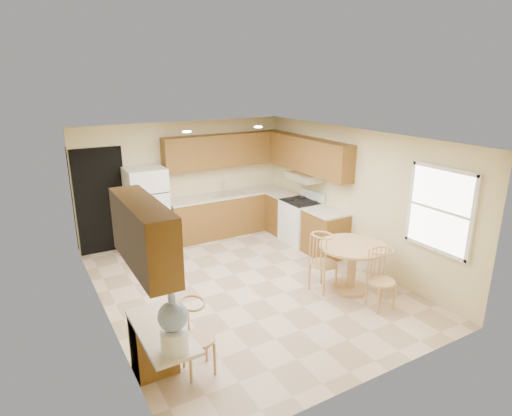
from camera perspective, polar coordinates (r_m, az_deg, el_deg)
floor at (r=7.32m, az=-1.10°, el=-10.35°), size 5.50×5.50×0.00m
ceiling at (r=6.55m, az=-1.23°, el=9.42°), size 4.50×5.50×0.02m
wall_back at (r=9.25m, az=-9.43°, el=3.62°), size 4.50×0.02×2.50m
wall_front at (r=4.80m, az=15.18°, el=-9.93°), size 4.50×0.02×2.50m
wall_left at (r=6.14m, az=-19.92°, el=-4.25°), size 0.02×5.50×2.50m
wall_right at (r=8.11m, az=12.90°, el=1.50°), size 0.02×5.50×2.50m
doorway at (r=8.85m, az=-19.96°, el=0.84°), size 0.90×0.02×2.10m
base_cab_back at (r=9.54m, az=-3.64°, el=-0.85°), size 2.75×0.60×0.87m
counter_back at (r=9.41m, az=-3.69°, el=1.79°), size 2.75×0.63×0.04m
base_cab_right_a at (r=9.56m, az=3.74°, el=-0.81°), size 0.60×0.59×0.87m
counter_right_a at (r=9.43m, az=3.79°, el=1.82°), size 0.63×0.59×0.04m
base_cab_right_b at (r=8.46m, az=9.20°, el=-3.44°), size 0.60×0.80×0.87m
counter_right_b at (r=8.31m, az=9.35°, el=-0.51°), size 0.63×0.80×0.04m
upper_cab_back at (r=9.32m, az=-4.18°, el=7.68°), size 2.75×0.33×0.70m
upper_cab_right at (r=8.78m, az=7.00°, el=7.01°), size 0.33×2.42×0.70m
upper_cab_left at (r=4.49m, az=-14.78°, el=-3.42°), size 0.33×1.40×0.70m
sink at (r=9.39m, az=-3.83°, el=1.89°), size 0.78×0.44×0.01m
range_hood at (r=8.79m, az=6.57°, el=4.17°), size 0.50×0.76×0.14m
desk_pedestal at (r=5.44m, az=-13.48°, el=-17.19°), size 0.48×0.42×0.72m
desk_top at (r=4.92m, az=-12.45°, el=-15.72°), size 0.50×1.20×0.04m
window at (r=6.85m, az=23.35°, el=-0.23°), size 0.06×1.12×1.30m
can_light_a at (r=7.43m, az=-9.21°, el=10.02°), size 0.14×0.14×0.02m
can_light_b at (r=8.03m, az=0.30°, el=10.76°), size 0.14×0.14×0.02m
refrigerator at (r=8.76m, az=-14.29°, el=-0.22°), size 0.75×0.73×1.69m
stove at (r=9.01m, az=5.98°, el=-1.77°), size 0.65×0.76×1.09m
dining_table at (r=7.14m, az=12.69°, el=-6.88°), size 1.08×1.08×0.80m
chair_table_a at (r=6.98m, az=9.48°, el=-6.63°), size 0.43×0.56×0.97m
chair_table_b at (r=6.66m, az=17.02°, el=-8.71°), size 0.41×0.41×0.92m
chair_desk at (r=5.15m, az=-7.40°, el=-16.26°), size 0.41×0.53×0.92m
water_crock at (r=4.42m, az=-10.96°, el=-15.15°), size 0.30×0.30×0.62m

